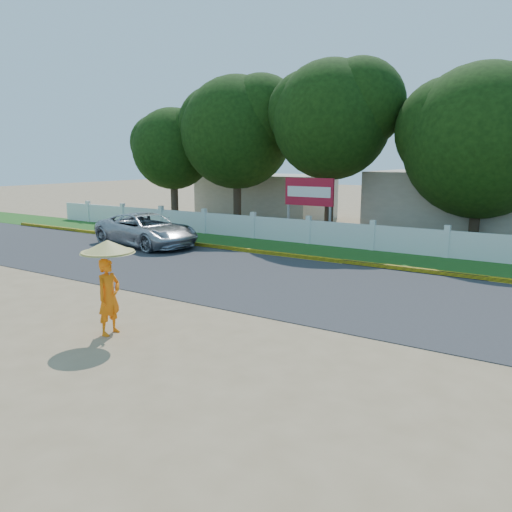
% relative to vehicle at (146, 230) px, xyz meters
% --- Properties ---
extents(ground, '(120.00, 120.00, 0.00)m').
position_rel_vehicle_xyz_m(ground, '(8.92, -6.94, -0.73)').
color(ground, '#9E8460').
rests_on(ground, ground).
extents(road, '(60.00, 7.00, 0.02)m').
position_rel_vehicle_xyz_m(road, '(8.92, -2.44, -0.72)').
color(road, '#38383A').
rests_on(road, ground).
extents(grass_verge, '(60.00, 3.50, 0.03)m').
position_rel_vehicle_xyz_m(grass_verge, '(8.92, 2.81, -0.71)').
color(grass_verge, '#2D601E').
rests_on(grass_verge, ground).
extents(curb, '(40.00, 0.18, 0.16)m').
position_rel_vehicle_xyz_m(curb, '(8.92, 1.11, -0.65)').
color(curb, yellow).
rests_on(curb, ground).
extents(fence, '(40.00, 0.10, 1.10)m').
position_rel_vehicle_xyz_m(fence, '(8.92, 4.26, -0.18)').
color(fence, silver).
rests_on(fence, ground).
extents(building_near, '(10.00, 6.00, 3.20)m').
position_rel_vehicle_xyz_m(building_near, '(11.92, 11.06, 0.87)').
color(building_near, '#B7AD99').
rests_on(building_near, ground).
extents(building_far, '(8.00, 5.00, 2.80)m').
position_rel_vehicle_xyz_m(building_far, '(-1.08, 12.06, 0.67)').
color(building_far, '#B7AD99').
rests_on(building_far, ground).
extents(vehicle, '(5.56, 3.23, 1.46)m').
position_rel_vehicle_xyz_m(vehicle, '(0.00, 0.00, 0.00)').
color(vehicle, '#A6A9AE').
rests_on(vehicle, ground).
extents(monk_with_parasol, '(1.18, 1.18, 2.14)m').
position_rel_vehicle_xyz_m(monk_with_parasol, '(7.49, -8.73, 0.67)').
color(monk_with_parasol, orange).
rests_on(monk_with_parasol, ground).
extents(billboard, '(2.50, 0.13, 2.95)m').
position_rel_vehicle_xyz_m(billboard, '(5.36, 5.36, 1.41)').
color(billboard, gray).
rests_on(billboard, ground).
extents(tree_row, '(34.80, 6.84, 9.01)m').
position_rel_vehicle_xyz_m(tree_row, '(10.30, 7.34, 4.44)').
color(tree_row, '#473828').
rests_on(tree_row, ground).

